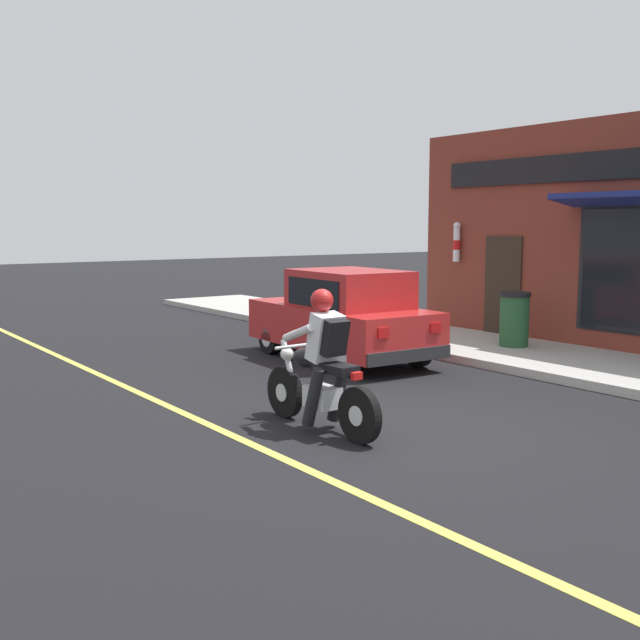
# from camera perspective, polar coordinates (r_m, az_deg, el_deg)

# --- Properties ---
(ground_plane) EXTENTS (80.00, 80.00, 0.00)m
(ground_plane) POSITION_cam_1_polar(r_m,az_deg,el_deg) (8.88, 6.08, -7.97)
(ground_plane) COLOR black
(sidewalk_curb) EXTENTS (2.60, 22.00, 0.14)m
(sidewalk_curb) POSITION_cam_1_polar(r_m,az_deg,el_deg) (14.22, 12.02, -2.02)
(sidewalk_curb) COLOR #ADAAA3
(sidewalk_curb) RESTS_ON ground
(lane_stripe) EXTENTS (0.12, 19.80, 0.01)m
(lane_stripe) POSITION_cam_1_polar(r_m,az_deg,el_deg) (10.41, -12.79, -5.82)
(lane_stripe) COLOR #D1C64C
(lane_stripe) RESTS_ON ground
(storefront_building) EXTENTS (1.25, 9.62, 4.20)m
(storefront_building) POSITION_cam_1_polar(r_m,az_deg,el_deg) (14.01, 23.00, 5.80)
(storefront_building) COLOR maroon
(storefront_building) RESTS_ON ground
(motorcycle_with_rider) EXTENTS (0.56, 2.02, 1.62)m
(motorcycle_with_rider) POSITION_cam_1_polar(r_m,az_deg,el_deg) (8.49, 0.08, -3.95)
(motorcycle_with_rider) COLOR black
(motorcycle_with_rider) RESTS_ON ground
(car_hatchback) EXTENTS (1.86, 3.87, 1.57)m
(car_hatchback) POSITION_cam_1_polar(r_m,az_deg,el_deg) (12.81, 1.76, 0.27)
(car_hatchback) COLOR black
(car_hatchback) RESTS_ON ground
(trash_bin) EXTENTS (0.56, 0.56, 0.98)m
(trash_bin) POSITION_cam_1_polar(r_m,az_deg,el_deg) (13.96, 14.59, 0.08)
(trash_bin) COLOR #23512D
(trash_bin) RESTS_ON sidewalk_curb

